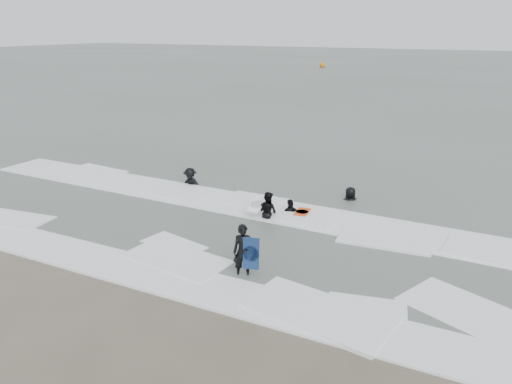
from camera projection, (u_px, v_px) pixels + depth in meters
The scene contains 10 objects.
ground at pixel (180, 271), 15.31m from camera, with size 320.00×320.00×0.00m, color brown.
sea at pixel (467, 71), 82.43m from camera, with size 320.00×320.00×0.00m, color #47544C.
surfer_centre at pixel (244, 277), 14.99m from camera, with size 0.62×0.41×1.70m, color black.
surfer_wading at pixel (268, 219), 19.52m from camera, with size 0.80×0.62×1.65m, color black.
surfer_breaker at pixel (191, 186), 23.46m from camera, with size 1.12×0.65×1.74m, color black.
surfer_right_near at pixel (290, 213), 20.11m from camera, with size 1.01×0.42×1.73m, color black.
surfer_right_far at pixel (350, 201), 21.51m from camera, with size 0.86×0.56×1.76m, color black.
surf_foam at pixel (240, 229), 18.41m from camera, with size 30.03×9.06×0.09m.
bodyboards at pixel (272, 220), 17.98m from camera, with size 2.69×6.31×1.25m.
buoy at pixel (322, 65), 89.92m from camera, with size 1.00×1.00×1.65m.
Camera 1 is at (8.47, -11.08, 7.16)m, focal length 35.00 mm.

